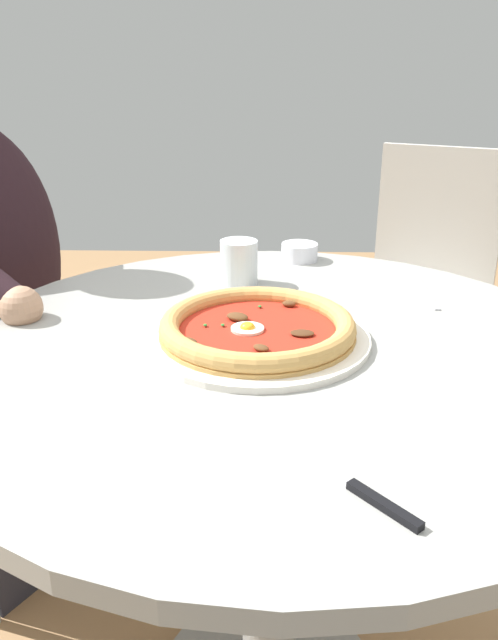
{
  "coord_description": "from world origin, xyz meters",
  "views": [
    {
      "loc": [
        0.85,
        -0.02,
        1.1
      ],
      "look_at": [
        0.0,
        -0.04,
        0.75
      ],
      "focal_mm": 35.36,
      "sensor_mm": 36.0,
      "label": 1
    }
  ],
  "objects_px": {
    "water_glass": "(239,266)",
    "steak_knife": "(360,490)",
    "ramekin_capers": "(300,251)",
    "cafe_chair_spare_far": "(425,276)",
    "pizza_on_plate": "(257,330)",
    "fork_utensil": "(426,293)",
    "dining_table": "(273,425)"
  },
  "relations": [
    {
      "from": "pizza_on_plate",
      "to": "ramekin_capers",
      "type": "height_order",
      "value": "pizza_on_plate"
    },
    {
      "from": "pizza_on_plate",
      "to": "steak_knife",
      "type": "relative_size",
      "value": 2.08
    },
    {
      "from": "dining_table",
      "to": "fork_utensil",
      "type": "bearing_deg",
      "value": 128.74
    },
    {
      "from": "dining_table",
      "to": "water_glass",
      "type": "bearing_deg",
      "value": -166.91
    },
    {
      "from": "dining_table",
      "to": "pizza_on_plate",
      "type": "distance_m",
      "value": 0.16
    },
    {
      "from": "cafe_chair_spare_far",
      "to": "dining_table",
      "type": "bearing_deg",
      "value": -26.54
    },
    {
      "from": "dining_table",
      "to": "water_glass",
      "type": "height_order",
      "value": "water_glass"
    },
    {
      "from": "water_glass",
      "to": "fork_utensil",
      "type": "xyz_separation_m",
      "value": [
        0.05,
        0.34,
        -0.03
      ]
    },
    {
      "from": "pizza_on_plate",
      "to": "fork_utensil",
      "type": "distance_m",
      "value": 0.37
    },
    {
      "from": "ramekin_capers",
      "to": "cafe_chair_spare_far",
      "type": "bearing_deg",
      "value": 140.76
    },
    {
      "from": "dining_table",
      "to": "cafe_chair_spare_far",
      "type": "bearing_deg",
      "value": 153.46
    },
    {
      "from": "pizza_on_plate",
      "to": "ramekin_capers",
      "type": "xyz_separation_m",
      "value": [
        -0.42,
        0.08,
        0.0
      ]
    },
    {
      "from": "water_glass",
      "to": "steak_knife",
      "type": "height_order",
      "value": "water_glass"
    },
    {
      "from": "dining_table",
      "to": "ramekin_capers",
      "type": "height_order",
      "value": "ramekin_capers"
    },
    {
      "from": "ramekin_capers",
      "to": "fork_utensil",
      "type": "distance_m",
      "value": 0.3
    },
    {
      "from": "water_glass",
      "to": "fork_utensil",
      "type": "relative_size",
      "value": 0.49
    },
    {
      "from": "pizza_on_plate",
      "to": "cafe_chair_spare_far",
      "type": "relative_size",
      "value": 0.38
    },
    {
      "from": "dining_table",
      "to": "cafe_chair_spare_far",
      "type": "xyz_separation_m",
      "value": [
        -0.91,
        0.45,
        -0.05
      ]
    },
    {
      "from": "steak_knife",
      "to": "cafe_chair_spare_far",
      "type": "bearing_deg",
      "value": 163.32
    },
    {
      "from": "dining_table",
      "to": "ramekin_capers",
      "type": "bearing_deg",
      "value": 172.19
    },
    {
      "from": "ramekin_capers",
      "to": "fork_utensil",
      "type": "bearing_deg",
      "value": 46.66
    },
    {
      "from": "ramekin_capers",
      "to": "cafe_chair_spare_far",
      "type": "xyz_separation_m",
      "value": [
        -0.49,
        0.4,
        -0.21
      ]
    },
    {
      "from": "pizza_on_plate",
      "to": "ramekin_capers",
      "type": "relative_size",
      "value": 4.41
    },
    {
      "from": "steak_knife",
      "to": "fork_utensil",
      "type": "relative_size",
      "value": 0.95
    },
    {
      "from": "water_glass",
      "to": "steak_knife",
      "type": "xyz_separation_m",
      "value": [
        0.62,
        0.14,
        -0.03
      ]
    },
    {
      "from": "pizza_on_plate",
      "to": "water_glass",
      "type": "relative_size",
      "value": 4.02
    },
    {
      "from": "pizza_on_plate",
      "to": "water_glass",
      "type": "height_order",
      "value": "water_glass"
    },
    {
      "from": "steak_knife",
      "to": "fork_utensil",
      "type": "height_order",
      "value": "steak_knife"
    },
    {
      "from": "pizza_on_plate",
      "to": "cafe_chair_spare_far",
      "type": "xyz_separation_m",
      "value": [
        -0.9,
        0.48,
        -0.21
      ]
    },
    {
      "from": "steak_knife",
      "to": "fork_utensil",
      "type": "xyz_separation_m",
      "value": [
        -0.57,
        0.2,
        -0.0
      ]
    },
    {
      "from": "fork_utensil",
      "to": "dining_table",
      "type": "bearing_deg",
      "value": -51.26
    },
    {
      "from": "pizza_on_plate",
      "to": "cafe_chair_spare_far",
      "type": "distance_m",
      "value": 1.04
    }
  ]
}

